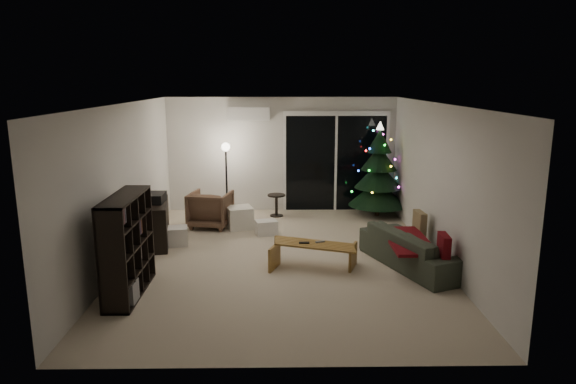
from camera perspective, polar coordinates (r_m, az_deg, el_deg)
name	(u,v)px	position (r m, az deg, el deg)	size (l,w,h in m)	color
room	(306,180)	(9.64, 2.01, 1.32)	(6.50, 7.51, 2.60)	beige
bookshelf	(115,246)	(7.29, -18.69, -5.66)	(0.35, 1.37, 1.37)	black
media_cabinet	(154,223)	(9.36, -14.61, -3.40)	(0.46, 1.22, 0.76)	black
stereo	(153,198)	(9.25, -14.77, -0.63)	(0.39, 0.46, 0.16)	black
armchair	(211,209)	(10.26, -8.60, -1.90)	(0.76, 0.79, 0.72)	brown
ottoman	(240,218)	(10.13, -5.38, -2.84)	(0.47, 0.47, 0.43)	silver
cardboard_box_a	(175,236)	(9.29, -12.49, -4.82)	(0.45, 0.35, 0.32)	white
cardboard_box_b	(266,227)	(9.70, -2.43, -3.96)	(0.39, 0.29, 0.27)	white
side_table	(276,205)	(10.97, -1.29, -1.48)	(0.38, 0.38, 0.47)	black
floor_lamp	(227,182)	(10.87, -6.84, 1.13)	(0.24, 0.24, 1.52)	black
sofa	(414,249)	(8.26, 13.81, -6.13)	(1.99, 0.78, 0.58)	#36422F
sofa_throw	(408,241)	(8.20, 13.17, -5.29)	(0.62, 1.43, 0.05)	maroon
cushion_a	(420,223)	(8.86, 14.41, -3.32)	(0.11, 0.38, 0.38)	#9F845C
cushion_b	(444,248)	(7.67, 16.92, -5.93)	(0.11, 0.38, 0.38)	maroon
coffee_table	(314,256)	(7.99, 2.88, -7.10)	(1.28, 0.45, 0.40)	olive
remote_a	(304,243)	(7.91, 1.81, -5.66)	(0.16, 0.05, 0.02)	black
remote_b	(320,242)	(7.97, 3.59, -5.53)	(0.15, 0.04, 0.02)	slate
christmas_tree	(379,169)	(11.03, 10.04, 2.50)	(1.25, 1.25, 2.01)	black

